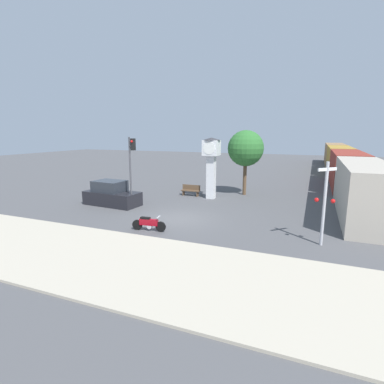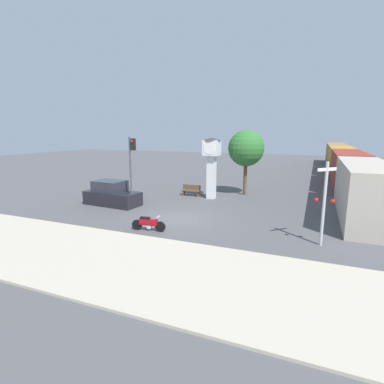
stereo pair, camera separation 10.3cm
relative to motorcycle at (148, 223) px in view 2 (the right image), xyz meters
name	(u,v)px [view 2 (the right image)]	position (x,y,z in m)	size (l,w,h in m)	color
ground_plane	(179,219)	(0.57, 2.73, -0.41)	(120.00, 120.00, 0.00)	#4C4C4F
sidewalk_strip	(111,260)	(0.57, -4.00, -0.36)	(36.00, 6.00, 0.10)	#B2A893
motorcycle	(148,223)	(0.00, 0.00, 0.00)	(1.93, 0.47, 0.85)	black
clock_tower	(212,158)	(0.48, 9.11, 2.84)	(1.44, 1.44, 4.88)	white
freight_train	(344,164)	(11.15, 25.24, 1.29)	(2.80, 45.74, 3.40)	#ADA393
traffic_light	(132,160)	(-3.58, 3.96, 2.97)	(0.50, 0.35, 4.98)	#47474C
railroad_crossing_signal	(324,201)	(8.67, 1.28, 1.76)	(0.90, 0.82, 3.98)	#B7B7BC
street_tree	(246,149)	(2.69, 11.55, 3.54)	(3.01, 3.01, 5.47)	brown
bench	(191,190)	(-1.41, 9.40, 0.08)	(1.60, 0.44, 0.92)	brown
parked_car	(112,195)	(-5.58, 4.18, 0.34)	(4.33, 2.13, 1.80)	black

